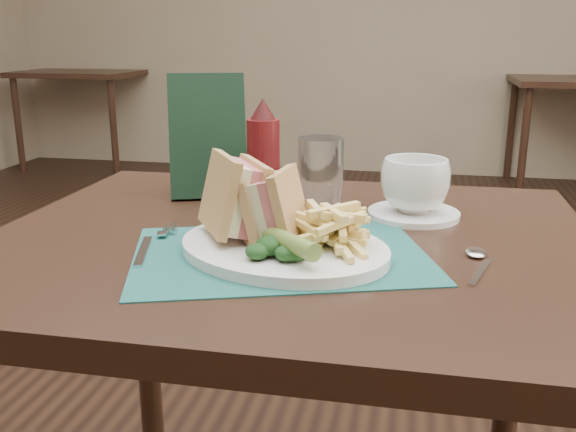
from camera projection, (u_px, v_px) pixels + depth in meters
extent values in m
plane|color=gray|center=(391.00, 172.00, 4.94)|extent=(6.00, 0.00, 6.00)
cube|color=#1A534E|center=(280.00, 254.00, 0.88)|extent=(0.46, 0.39, 0.00)
cylinder|color=#55732B|center=(287.00, 241.00, 0.81)|extent=(0.10, 0.10, 0.03)
cylinder|color=white|center=(413.00, 214.00, 1.05)|extent=(0.15, 0.15, 0.01)
imported|color=white|center=(415.00, 185.00, 1.04)|extent=(0.16, 0.16, 0.09)
cylinder|color=white|center=(321.00, 177.00, 1.04)|extent=(0.08, 0.08, 0.13)
cube|color=black|center=(208.00, 136.00, 1.17)|extent=(0.16, 0.13, 0.22)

